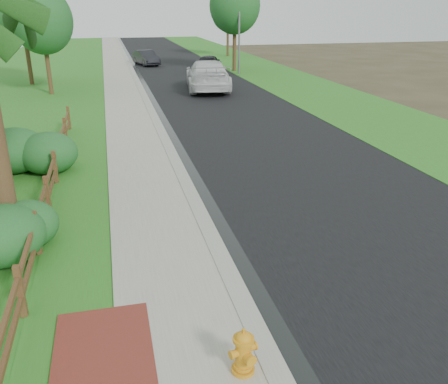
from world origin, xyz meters
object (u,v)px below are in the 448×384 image
object	(u,v)px
dark_car_mid	(209,63)
streetlight	(237,16)
ranch_fence	(51,178)
white_suv	(208,75)
fire_hydrant	(244,352)

from	to	relation	value
dark_car_mid	streetlight	size ratio (longest dim) A/B	0.52
ranch_fence	streetlight	world-z (taller)	streetlight
ranch_fence	white_suv	bearing A→B (deg)	64.49
ranch_fence	dark_car_mid	size ratio (longest dim) A/B	4.11
ranch_fence	fire_hydrant	world-z (taller)	ranch_fence
ranch_fence	white_suv	distance (m)	19.50
streetlight	white_suv	bearing A→B (deg)	-119.05
fire_hydrant	streetlight	size ratio (longest dim) A/B	0.10
white_suv	ranch_fence	bearing A→B (deg)	72.24
streetlight	fire_hydrant	bearing A→B (deg)	-104.95
white_suv	fire_hydrant	bearing A→B (deg)	87.07
white_suv	dark_car_mid	bearing A→B (deg)	-94.67
white_suv	dark_car_mid	size ratio (longest dim) A/B	1.63
white_suv	streetlight	size ratio (longest dim) A/B	0.84
dark_car_mid	fire_hydrant	bearing A→B (deg)	102.84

